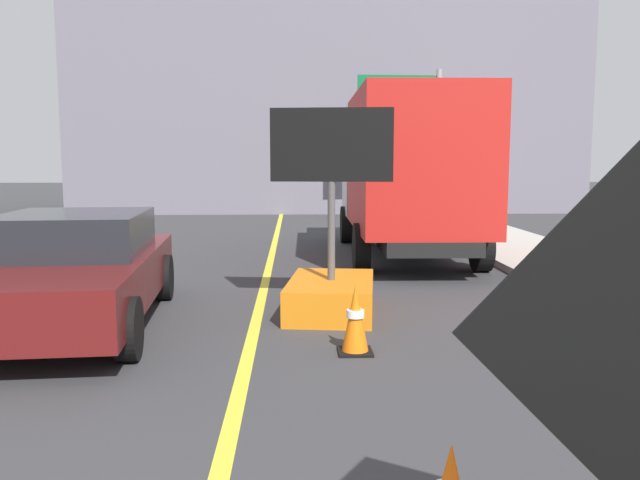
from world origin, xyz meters
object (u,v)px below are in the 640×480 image
pickup_car (72,270)px  highway_guide_sign (415,118)px  traffic_cone_mid_lane (355,319)px  arrow_board_trailer (331,277)px  box_truck (407,171)px

pickup_car → highway_guide_sign: size_ratio=0.91×
highway_guide_sign → traffic_cone_mid_lane: bearing=-102.8°
arrow_board_trailer → traffic_cone_mid_lane: bearing=-85.3°
arrow_board_trailer → box_truck: 5.44m
highway_guide_sign → traffic_cone_mid_lane: 15.53m
box_truck → highway_guide_sign: highway_guide_sign is taller
highway_guide_sign → traffic_cone_mid_lane: (-3.36, -14.85, -3.05)m
arrow_board_trailer → highway_guide_sign: size_ratio=0.54×
traffic_cone_mid_lane → arrow_board_trailer: bearing=94.7°
arrow_board_trailer → box_truck: (1.86, 4.94, 1.32)m
highway_guide_sign → box_truck: bearing=-101.5°
pickup_car → traffic_cone_mid_lane: (3.35, -1.27, -0.33)m
pickup_car → traffic_cone_mid_lane: size_ratio=6.09×
pickup_car → traffic_cone_mid_lane: pickup_car is taller
arrow_board_trailer → pickup_car: bearing=-170.3°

